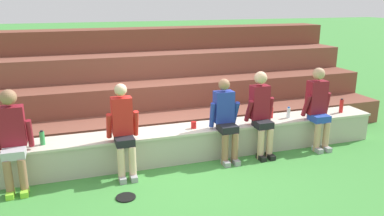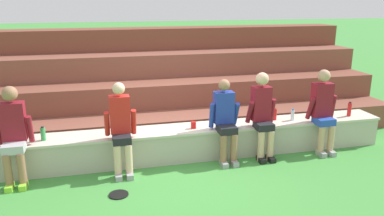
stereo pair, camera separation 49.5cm
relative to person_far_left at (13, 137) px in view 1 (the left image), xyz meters
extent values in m
plane|color=#428E3D|center=(2.60, 0.01, -0.78)|extent=(80.00, 80.00, 0.00)
cube|color=#B7AF9E|center=(2.60, 0.29, -0.51)|extent=(7.20, 0.56, 0.52)
cube|color=beige|center=(2.60, 0.29, -0.27)|extent=(7.24, 0.60, 0.04)
cube|color=brown|center=(2.60, 1.19, -0.53)|extent=(9.24, 0.76, 0.49)
cube|color=brown|center=(2.60, 1.95, -0.28)|extent=(9.24, 0.76, 0.98)
cube|color=brown|center=(2.60, 2.72, -0.04)|extent=(9.24, 0.76, 1.48)
cube|color=brown|center=(2.60, 3.48, 0.21)|extent=(9.24, 0.76, 1.97)
cylinder|color=#996B4C|center=(-0.09, -0.21, -0.51)|extent=(0.11, 0.11, 0.52)
cylinder|color=#996B4C|center=(0.09, -0.21, -0.51)|extent=(0.11, 0.11, 0.52)
cube|color=#8CD833|center=(-0.09, -0.25, -0.74)|extent=(0.10, 0.22, 0.08)
cube|color=#8CD833|center=(0.09, -0.25, -0.74)|extent=(0.10, 0.22, 0.08)
cube|color=#B2B2B7|center=(0.00, -0.08, -0.20)|extent=(0.30, 0.34, 0.12)
cube|color=maroon|center=(0.00, 0.09, 0.14)|extent=(0.34, 0.20, 0.57)
sphere|color=#996B4C|center=(0.00, 0.09, 0.56)|extent=(0.22, 0.22, 0.22)
cylinder|color=maroon|center=(0.22, 0.07, 0.01)|extent=(0.08, 0.17, 0.43)
cylinder|color=beige|center=(1.45, -0.24, -0.51)|extent=(0.11, 0.11, 0.52)
cylinder|color=beige|center=(1.61, -0.24, -0.51)|extent=(0.11, 0.11, 0.52)
cube|color=#99999E|center=(1.45, -0.28, -0.74)|extent=(0.10, 0.22, 0.08)
cube|color=#99999E|center=(1.61, -0.28, -0.74)|extent=(0.10, 0.22, 0.08)
cube|color=black|center=(1.53, -0.09, -0.20)|extent=(0.28, 0.36, 0.12)
cube|color=red|center=(1.53, 0.05, 0.15)|extent=(0.31, 0.20, 0.58)
sphere|color=beige|center=(1.53, 0.05, 0.55)|extent=(0.19, 0.19, 0.19)
cylinder|color=red|center=(1.33, 0.03, 0.02)|extent=(0.08, 0.21, 0.42)
cylinder|color=red|center=(1.73, 0.03, 0.02)|extent=(0.08, 0.19, 0.43)
cylinder|color=#996B4C|center=(3.14, -0.19, -0.51)|extent=(0.11, 0.11, 0.52)
cylinder|color=#996B4C|center=(3.32, -0.19, -0.51)|extent=(0.11, 0.11, 0.52)
cube|color=#99999E|center=(3.14, -0.23, -0.74)|extent=(0.10, 0.22, 0.08)
cube|color=#99999E|center=(3.32, -0.23, -0.74)|extent=(0.10, 0.22, 0.08)
cube|color=black|center=(3.23, -0.06, -0.20)|extent=(0.29, 0.31, 0.12)
cube|color=#23389E|center=(3.23, 0.12, 0.12)|extent=(0.32, 0.20, 0.53)
sphere|color=#996B4C|center=(3.23, 0.12, 0.50)|extent=(0.19, 0.19, 0.19)
cylinder|color=#23389E|center=(3.02, 0.10, 0.00)|extent=(0.08, 0.14, 0.43)
cylinder|color=#23389E|center=(3.44, 0.10, 0.00)|extent=(0.08, 0.23, 0.42)
cylinder|color=#DBAD89|center=(3.80, -0.17, -0.51)|extent=(0.11, 0.11, 0.52)
cylinder|color=#DBAD89|center=(3.97, -0.17, -0.51)|extent=(0.11, 0.11, 0.52)
cube|color=black|center=(3.80, -0.21, -0.74)|extent=(0.10, 0.22, 0.08)
cube|color=black|center=(3.97, -0.21, -0.74)|extent=(0.10, 0.22, 0.08)
cube|color=black|center=(3.89, -0.05, -0.20)|extent=(0.28, 0.30, 0.12)
cube|color=maroon|center=(3.89, 0.10, 0.15)|extent=(0.31, 0.20, 0.59)
sphere|color=#DBAD89|center=(3.89, 0.10, 0.57)|extent=(0.22, 0.22, 0.22)
cylinder|color=maroon|center=(3.68, 0.08, 0.02)|extent=(0.08, 0.24, 0.42)
cylinder|color=maroon|center=(4.09, 0.08, 0.02)|extent=(0.08, 0.16, 0.43)
cylinder|color=tan|center=(4.92, -0.18, -0.51)|extent=(0.11, 0.11, 0.52)
cylinder|color=tan|center=(5.11, -0.18, -0.51)|extent=(0.11, 0.11, 0.52)
cube|color=#99999E|center=(4.92, -0.22, -0.74)|extent=(0.10, 0.22, 0.08)
cube|color=#99999E|center=(5.11, -0.22, -0.74)|extent=(0.10, 0.22, 0.08)
cube|color=#2347B2|center=(5.01, -0.06, -0.20)|extent=(0.31, 0.30, 0.12)
cube|color=maroon|center=(5.01, 0.07, 0.16)|extent=(0.34, 0.20, 0.60)
sphere|color=tan|center=(5.01, 0.07, 0.58)|extent=(0.22, 0.22, 0.22)
cylinder|color=maroon|center=(4.80, 0.05, 0.02)|extent=(0.08, 0.22, 0.42)
cylinder|color=maroon|center=(5.23, 0.05, 0.02)|extent=(0.08, 0.14, 0.43)
cylinder|color=silver|center=(4.58, 0.26, -0.15)|extent=(0.06, 0.06, 0.19)
cylinder|color=blue|center=(4.58, 0.26, -0.05)|extent=(0.04, 0.04, 0.02)
cylinder|color=red|center=(5.73, 0.24, -0.12)|extent=(0.07, 0.07, 0.25)
cylinder|color=black|center=(5.73, 0.24, 0.02)|extent=(0.04, 0.04, 0.02)
cylinder|color=green|center=(0.36, 0.25, -0.15)|extent=(0.07, 0.07, 0.20)
cylinder|color=black|center=(0.36, 0.25, -0.04)|extent=(0.04, 0.04, 0.02)
cylinder|color=red|center=(4.28, 0.35, -0.15)|extent=(0.06, 0.06, 0.20)
cylinder|color=red|center=(4.28, 0.35, -0.04)|extent=(0.04, 0.04, 0.02)
cylinder|color=red|center=(2.75, 0.25, -0.19)|extent=(0.09, 0.09, 0.12)
cylinder|color=black|center=(1.41, -0.79, -0.77)|extent=(0.27, 0.27, 0.02)
camera|label=1|loc=(0.79, -5.56, 1.87)|focal=35.95mm
camera|label=2|loc=(1.26, -5.70, 1.87)|focal=35.95mm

